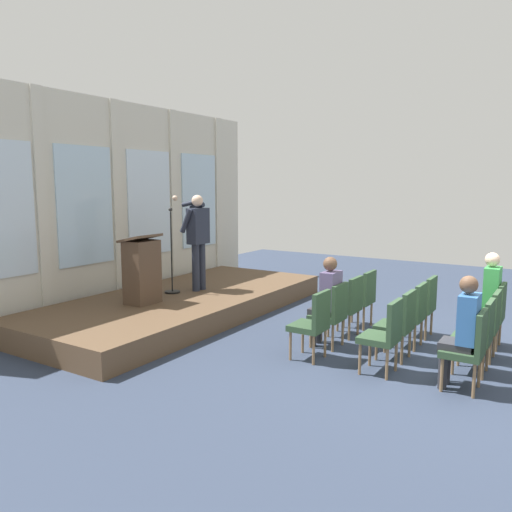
% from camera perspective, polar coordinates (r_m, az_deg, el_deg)
% --- Properties ---
extents(ground_plane, '(17.20, 17.20, 0.00)m').
position_cam_1_polar(ground_plane, '(7.30, 24.14, -11.31)').
color(ground_plane, '#2D384C').
extents(rear_partition, '(8.10, 0.14, 3.90)m').
position_cam_1_polar(rear_partition, '(10.18, -15.09, 5.65)').
color(rear_partition, beige).
rests_on(rear_partition, ground).
extents(stage_platform, '(5.94, 2.57, 0.37)m').
position_cam_1_polar(stage_platform, '(9.30, -8.28, -5.37)').
color(stage_platform, brown).
rests_on(stage_platform, ground).
extents(speaker, '(0.50, 0.69, 1.77)m').
position_cam_1_polar(speaker, '(9.42, -6.60, 2.36)').
color(speaker, '#232838').
rests_on(speaker, stage_platform).
extents(mic_stand, '(0.28, 0.28, 1.55)m').
position_cam_1_polar(mic_stand, '(9.34, -9.44, -2.08)').
color(mic_stand, black).
rests_on(mic_stand, stage_platform).
extents(lectern, '(0.60, 0.48, 1.16)m').
position_cam_1_polar(lectern, '(8.59, -12.72, -1.59)').
color(lectern, '#4C3828').
rests_on(lectern, stage_platform).
extents(chair_r0_c0, '(0.46, 0.44, 0.94)m').
position_cam_1_polar(chair_r0_c0, '(6.83, 6.49, -7.27)').
color(chair_r0_c0, olive).
rests_on(chair_r0_c0, ground).
extents(chair_r0_c1, '(0.46, 0.44, 0.94)m').
position_cam_1_polar(chair_r0_c1, '(7.36, 8.58, -6.16)').
color(chair_r0_c1, olive).
rests_on(chair_r0_c1, ground).
extents(audience_r0_c1, '(0.36, 0.39, 1.32)m').
position_cam_1_polar(audience_r0_c1, '(7.35, 8.03, -4.60)').
color(audience_r0_c1, '#2D2D33').
rests_on(audience_r0_c1, ground).
extents(chair_r0_c2, '(0.46, 0.44, 0.94)m').
position_cam_1_polar(chair_r0_c2, '(7.91, 10.37, -5.20)').
color(chair_r0_c2, olive).
rests_on(chair_r0_c2, ground).
extents(chair_r0_c3, '(0.46, 0.44, 0.94)m').
position_cam_1_polar(chair_r0_c3, '(8.47, 11.92, -4.36)').
color(chair_r0_c3, olive).
rests_on(chair_r0_c3, ground).
extents(chair_r1_c0, '(0.46, 0.44, 0.94)m').
position_cam_1_polar(chair_r1_c0, '(6.48, 14.34, -8.31)').
color(chair_r1_c0, olive).
rests_on(chair_r1_c0, ground).
extents(chair_r1_c1, '(0.46, 0.44, 0.94)m').
position_cam_1_polar(chair_r1_c1, '(7.05, 15.89, -7.04)').
color(chair_r1_c1, olive).
rests_on(chair_r1_c1, ground).
extents(chair_r1_c2, '(0.46, 0.44, 0.94)m').
position_cam_1_polar(chair_r1_c2, '(7.62, 17.20, -5.95)').
color(chair_r1_c2, olive).
rests_on(chair_r1_c2, ground).
extents(chair_r1_c3, '(0.46, 0.44, 0.94)m').
position_cam_1_polar(chair_r1_c3, '(8.20, 18.32, -5.02)').
color(chair_r1_c3, olive).
rests_on(chair_r1_c3, ground).
extents(chair_r2_c0, '(0.46, 0.44, 0.94)m').
position_cam_1_polar(chair_r2_c0, '(6.27, 22.92, -9.26)').
color(chair_r2_c0, olive).
rests_on(chair_r2_c0, ground).
extents(audience_r2_c0, '(0.36, 0.39, 1.33)m').
position_cam_1_polar(audience_r2_c0, '(6.23, 22.28, -7.40)').
color(audience_r2_c0, '#2D2D33').
rests_on(audience_r2_c0, ground).
extents(chair_r2_c1, '(0.46, 0.44, 0.94)m').
position_cam_1_polar(chair_r2_c1, '(6.85, 23.77, -7.85)').
color(chair_r2_c1, olive).
rests_on(chair_r2_c1, ground).
extents(chair_r2_c2, '(0.46, 0.44, 0.94)m').
position_cam_1_polar(chair_r2_c2, '(7.44, 24.48, -6.66)').
color(chair_r2_c2, olive).
rests_on(chair_r2_c2, ground).
extents(chair_r2_c3, '(0.46, 0.44, 0.94)m').
position_cam_1_polar(chair_r2_c3, '(8.03, 25.09, -5.64)').
color(chair_r2_c3, olive).
rests_on(chair_r2_c3, ground).
extents(audience_r2_c3, '(0.36, 0.39, 1.38)m').
position_cam_1_polar(audience_r2_c3, '(8.00, 24.63, -4.01)').
color(audience_r2_c3, '#2D2D33').
rests_on(audience_r2_c3, ground).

